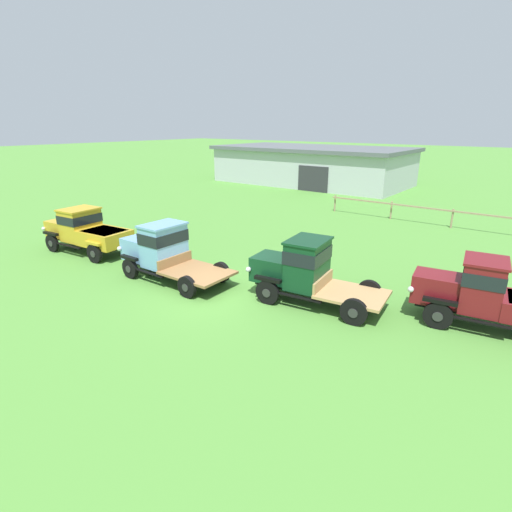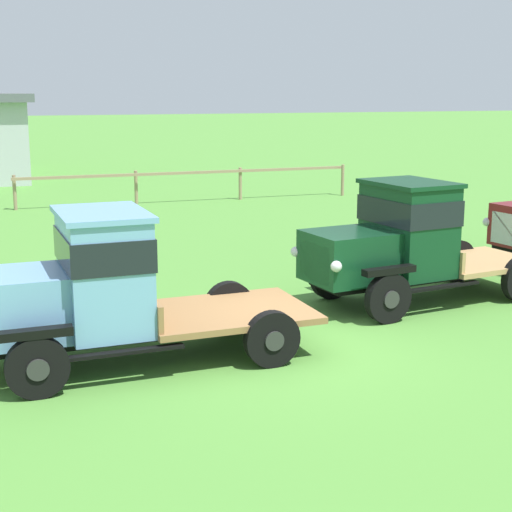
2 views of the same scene
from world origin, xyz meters
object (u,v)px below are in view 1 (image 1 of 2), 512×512
object	(u,v)px
vintage_truck_foreground_near	(85,230)
vintage_truck_far_side	(487,294)
oil_drum_beside_row	(159,232)
vintage_truck_midrow_center	(303,269)
vintage_truck_second_in_line	(162,250)
farm_shed	(312,165)

from	to	relation	value
vintage_truck_foreground_near	vintage_truck_far_side	world-z (taller)	vintage_truck_far_side
vintage_truck_foreground_near	oil_drum_beside_row	bearing A→B (deg)	70.99
vintage_truck_foreground_near	vintage_truck_midrow_center	world-z (taller)	vintage_truck_midrow_center
vintage_truck_foreground_near	vintage_truck_second_in_line	world-z (taller)	vintage_truck_second_in_line
farm_shed	vintage_truck_far_side	xyz separation A→B (m)	(20.81, -25.18, -0.82)
vintage_truck_second_in_line	vintage_truck_far_side	size ratio (longest dim) A/B	1.12
vintage_truck_foreground_near	oil_drum_beside_row	world-z (taller)	vintage_truck_foreground_near
vintage_truck_second_in_line	vintage_truck_far_side	world-z (taller)	vintage_truck_second_in_line
farm_shed	vintage_truck_foreground_near	distance (m)	28.72
vintage_truck_far_side	oil_drum_beside_row	xyz separation A→B (m)	(-16.22, 0.28, -0.68)
oil_drum_beside_row	farm_shed	bearing A→B (deg)	100.45
farm_shed	vintage_truck_midrow_center	bearing A→B (deg)	-60.67
farm_shed	vintage_truck_second_in_line	distance (m)	29.89
farm_shed	vintage_truck_midrow_center	world-z (taller)	farm_shed
farm_shed	vintage_truck_midrow_center	size ratio (longest dim) A/B	3.92
vintage_truck_midrow_center	oil_drum_beside_row	bearing A→B (deg)	169.11
farm_shed	vintage_truck_second_in_line	world-z (taller)	farm_shed
vintage_truck_second_in_line	vintage_truck_far_side	xyz separation A→B (m)	(11.66, 3.26, -0.05)
vintage_truck_far_side	vintage_truck_second_in_line	bearing A→B (deg)	-164.36
farm_shed	oil_drum_beside_row	size ratio (longest dim) A/B	21.97
vintage_truck_midrow_center	vintage_truck_far_side	distance (m)	5.94
farm_shed	vintage_truck_far_side	world-z (taller)	farm_shed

